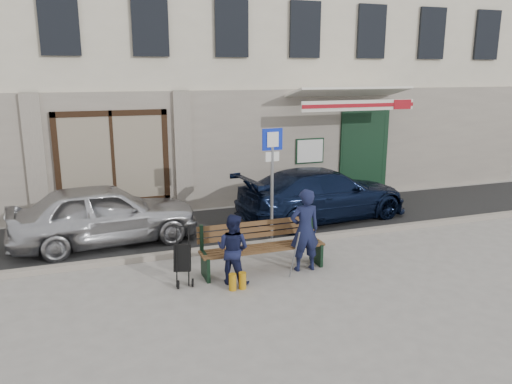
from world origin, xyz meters
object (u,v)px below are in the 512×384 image
car_navy (323,194)px  parking_sign (272,168)px  car_silver (105,214)px  bench (260,248)px  woman (233,249)px  man (305,230)px  stroller (182,259)px

car_navy → parking_sign: size_ratio=1.80×
car_silver → bench: bearing=-139.5°
car_silver → woman: car_silver is taller
parking_sign → man: bearing=-94.4°
bench → woman: (-0.65, -0.37, 0.18)m
car_silver → car_navy: 5.35m
car_silver → parking_sign: bearing=-112.7°
car_silver → car_navy: bearing=-94.5°
bench → stroller: 1.51m
woman → man: bearing=-131.8°
car_navy → stroller: 5.02m
car_navy → parking_sign: (-1.86, -1.18, 1.01)m
car_silver → parking_sign: parking_sign is taller
stroller → car_silver: bearing=130.7°
bench → man: man is taller
car_silver → car_navy: car_silver is taller
car_navy → parking_sign: bearing=115.2°
car_navy → car_silver: bearing=84.0°
bench → car_navy: bearing=45.0°
car_silver → man: 4.47m
stroller → car_navy: bearing=50.6°
parking_sign → stroller: bearing=-149.3°
woman → car_navy: bearing=-94.3°
car_silver → car_navy: (5.35, 0.10, -0.02)m
man → parking_sign: bearing=-88.3°
car_navy → bench: car_navy is taller
car_silver → stroller: 2.92m
car_navy → man: bearing=140.1°
car_navy → man: size_ratio=2.86×
stroller → woman: bearing=-0.9°
car_navy → stroller: bearing=116.4°
parking_sign → woman: 2.59m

